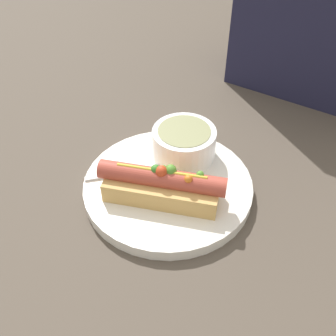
{
  "coord_description": "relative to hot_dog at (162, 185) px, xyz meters",
  "views": [
    {
      "loc": [
        0.24,
        -0.37,
        0.46
      ],
      "look_at": [
        0.0,
        0.0,
        0.05
      ],
      "focal_mm": 42.0,
      "sensor_mm": 36.0,
      "label": 1
    }
  ],
  "objects": [
    {
      "name": "dinner_plate",
      "position": [
        -0.01,
        0.03,
        -0.04
      ],
      "size": [
        0.27,
        0.27,
        0.02
      ],
      "color": "white",
      "rests_on": "ground_plane"
    },
    {
      "name": "ground_plane",
      "position": [
        -0.01,
        0.03,
        -0.05
      ],
      "size": [
        4.0,
        4.0,
        0.0
      ],
      "primitive_type": "plane",
      "color": "#4C4238"
    },
    {
      "name": "hot_dog",
      "position": [
        0.0,
        0.0,
        0.0
      ],
      "size": [
        0.19,
        0.11,
        0.06
      ],
      "rotation": [
        0.0,
        0.0,
        0.35
      ],
      "color": "tan",
      "rests_on": "dinner_plate"
    },
    {
      "name": "spoon",
      "position": [
        -0.05,
        0.04,
        -0.02
      ],
      "size": [
        0.11,
        0.12,
        0.01
      ],
      "rotation": [
        0.0,
        0.0,
        0.79
      ],
      "color": "#B7B7BC",
      "rests_on": "dinner_plate"
    },
    {
      "name": "soup_bowl",
      "position": [
        -0.02,
        0.1,
        0.0
      ],
      "size": [
        0.11,
        0.11,
        0.05
      ],
      "color": "white",
      "rests_on": "dinner_plate"
    }
  ]
}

